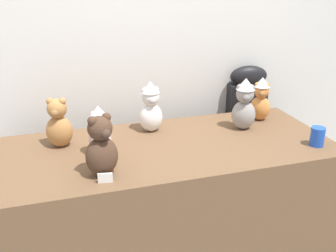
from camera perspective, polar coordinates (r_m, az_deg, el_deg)
wall_back at (r=2.64m, az=-4.21°, el=13.29°), size 7.00×0.08×2.60m
display_table at (r=2.37m, az=0.00°, el=-11.51°), size 1.91×0.81×0.78m
instrument_case at (r=3.01m, az=11.36°, el=-1.05°), size 0.29×0.15×1.07m
teddy_bear_snow at (r=2.33m, az=-2.62°, el=2.84°), size 0.14×0.13×0.32m
teddy_bear_ginger at (r=2.59m, az=13.78°, el=3.91°), size 0.17×0.16×0.29m
teddy_bear_cocoa at (r=1.84m, az=-9.99°, el=-3.22°), size 0.20×0.18×0.31m
teddy_bear_blush at (r=2.05m, az=-10.27°, el=-0.79°), size 0.16×0.16×0.28m
teddy_bear_caramel at (r=2.21m, az=-16.13°, el=0.27°), size 0.18×0.16×0.29m
teddy_bear_ash at (r=2.40m, az=11.39°, el=3.17°), size 0.18×0.17×0.33m
party_cup_blue at (r=2.32m, az=21.55°, el=-1.48°), size 0.08×0.08×0.11m
name_card_front_left at (r=1.82m, az=-9.42°, el=-7.71°), size 0.07×0.02×0.05m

